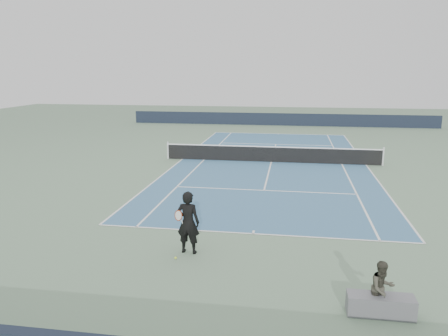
# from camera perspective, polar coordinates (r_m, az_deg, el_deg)

# --- Properties ---
(ground) EXTENTS (80.00, 80.00, 0.00)m
(ground) POSITION_cam_1_polar(r_m,az_deg,el_deg) (26.31, 6.20, 0.77)
(ground) COLOR slate
(court_surface) EXTENTS (10.97, 23.77, 0.01)m
(court_surface) POSITION_cam_1_polar(r_m,az_deg,el_deg) (26.31, 6.20, 0.79)
(court_surface) COLOR #3B688C
(court_surface) RESTS_ON ground
(tennis_net) EXTENTS (12.90, 0.10, 1.07)m
(tennis_net) POSITION_cam_1_polar(r_m,az_deg,el_deg) (26.21, 6.22, 1.85)
(tennis_net) COLOR silver
(tennis_net) RESTS_ON ground
(windscreen_far) EXTENTS (30.00, 0.25, 1.20)m
(windscreen_far) POSITION_cam_1_polar(r_m,az_deg,el_deg) (43.88, 7.43, 6.32)
(windscreen_far) COLOR black
(windscreen_far) RESTS_ON ground
(tennis_player) EXTENTS (0.84, 0.58, 1.93)m
(tennis_player) POSITION_cam_1_polar(r_m,az_deg,el_deg) (13.16, -4.71, -7.08)
(tennis_player) COLOR black
(tennis_player) RESTS_ON ground
(tennis_ball) EXTENTS (0.07, 0.07, 0.07)m
(tennis_ball) POSITION_cam_1_polar(r_m,az_deg,el_deg) (13.11, -6.34, -11.58)
(tennis_ball) COLOR #C8E52F
(tennis_ball) RESTS_ON ground
(spectator_bench) EXTENTS (1.54, 1.05, 1.29)m
(spectator_bench) POSITION_cam_1_polar(r_m,az_deg,el_deg) (10.77, 19.85, -15.49)
(spectator_bench) COLOR slate
(spectator_bench) RESTS_ON ground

